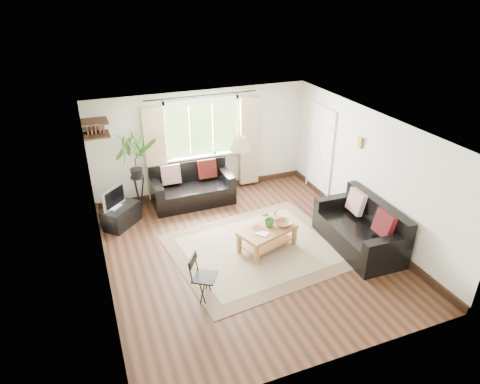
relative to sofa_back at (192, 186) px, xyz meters
name	(u,v)px	position (x,y,z in m)	size (l,w,h in m)	color
floor	(248,251)	(0.42, -2.25, -0.42)	(5.50, 5.50, 0.00)	black
ceiling	(249,128)	(0.42, -2.25, 1.98)	(5.50, 5.50, 0.00)	white
wall_back	(202,143)	(0.42, 0.50, 0.78)	(5.00, 0.02, 2.40)	silver
wall_front	(336,291)	(0.42, -5.00, 0.78)	(5.00, 0.02, 2.40)	silver
wall_left	(99,221)	(-2.08, -2.25, 0.78)	(0.02, 5.50, 2.40)	silver
wall_right	(368,172)	(2.92, -2.25, 0.78)	(0.02, 5.50, 2.40)	silver
rug	(259,249)	(0.64, -2.26, -0.41)	(3.09, 2.65, 0.02)	beige
window	(202,129)	(0.42, 0.46, 1.13)	(2.50, 0.16, 2.16)	white
door	(320,152)	(2.89, -0.55, 0.58)	(0.06, 0.96, 2.06)	silver
corner_shelf	(96,128)	(-1.83, 0.25, 1.47)	(0.50, 0.50, 0.34)	black
pendant_lamp	(240,140)	(0.42, -1.85, 1.63)	(0.36, 0.36, 0.54)	beige
wall_sconce	(359,141)	(2.85, -1.95, 1.32)	(0.12, 0.12, 0.28)	beige
sofa_back	(192,186)	(0.00, 0.00, 0.00)	(1.78, 0.89, 0.84)	black
sofa_right	(359,227)	(2.40, -2.85, 0.01)	(0.92, 1.84, 0.86)	black
coffee_table	(267,239)	(0.79, -2.29, -0.20)	(1.06, 0.58, 0.43)	brown
table_plant	(270,218)	(0.87, -2.21, 0.18)	(0.29, 0.25, 0.32)	#336327
bowl	(283,223)	(1.11, -2.28, 0.05)	(0.31, 0.31, 0.08)	brown
book_a	(260,236)	(0.56, -2.46, 0.02)	(0.16, 0.22, 0.02)	white
book_b	(255,230)	(0.55, -2.24, 0.03)	(0.16, 0.21, 0.02)	brown
tv_stand	(121,216)	(-1.63, -0.42, -0.21)	(0.79, 0.44, 0.42)	black
tv	(114,197)	(-1.72, -0.42, 0.24)	(0.60, 0.20, 0.46)	#A5A5AA
palm_stand	(137,174)	(-1.16, 0.11, 0.43)	(0.66, 0.66, 1.70)	black
folding_chair	(205,278)	(-0.69, -3.17, -0.04)	(0.39, 0.39, 0.75)	black
sill_plant	(215,149)	(0.67, 0.38, 0.65)	(0.14, 0.10, 0.27)	#2D6023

